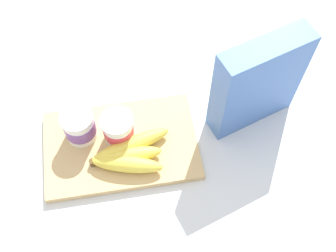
# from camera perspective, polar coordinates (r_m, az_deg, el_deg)

# --- Properties ---
(ground_plane) EXTENTS (2.40, 2.40, 0.00)m
(ground_plane) POSITION_cam_1_polar(r_m,az_deg,el_deg) (0.99, -6.28, -2.87)
(ground_plane) COLOR silver
(cutting_board) EXTENTS (0.35, 0.22, 0.02)m
(cutting_board) POSITION_cam_1_polar(r_m,az_deg,el_deg) (0.98, -6.33, -2.61)
(cutting_board) COLOR tan
(cutting_board) RESTS_ON ground_plane
(cereal_box) EXTENTS (0.21, 0.12, 0.25)m
(cereal_box) POSITION_cam_1_polar(r_m,az_deg,el_deg) (0.94, 11.95, 5.62)
(cereal_box) COLOR #4770B7
(cereal_box) RESTS_ON ground_plane
(yogurt_cup_front) EXTENTS (0.07, 0.07, 0.08)m
(yogurt_cup_front) POSITION_cam_1_polar(r_m,az_deg,el_deg) (0.96, -11.86, -0.02)
(yogurt_cup_front) COLOR white
(yogurt_cup_front) RESTS_ON cutting_board
(yogurt_cup_back) EXTENTS (0.07, 0.07, 0.08)m
(yogurt_cup_back) POSITION_cam_1_polar(r_m,az_deg,el_deg) (0.95, -6.74, -0.37)
(yogurt_cup_back) COLOR white
(yogurt_cup_back) RESTS_ON cutting_board
(banana_bunch) EXTENTS (0.19, 0.13, 0.04)m
(banana_bunch) POSITION_cam_1_polar(r_m,az_deg,el_deg) (0.94, -5.36, -3.83)
(banana_bunch) COLOR yellow
(banana_bunch) RESTS_ON cutting_board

